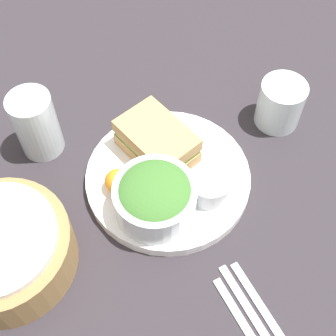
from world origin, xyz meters
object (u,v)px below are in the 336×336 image
drink_glass (36,124)px  knife (257,322)px  plate (168,178)px  fork (267,316)px  dressing_cup (209,186)px  spoon (246,328)px  salad_bowl (155,197)px  sandwich (157,142)px  bread_basket (2,250)px  water_glass (280,104)px

drink_glass → knife: size_ratio=0.65×
plate → fork: bearing=177.8°
dressing_cup → spoon: size_ratio=0.42×
salad_bowl → spoon: bearing=-178.4°
fork → knife: (0.00, 0.02, 0.00)m
sandwich → bread_basket: bearing=96.5°
drink_glass → bread_basket: (-0.17, 0.14, -0.02)m
drink_glass → dressing_cup: bearing=-144.9°
drink_glass → knife: (-0.45, -0.11, -0.06)m
dressing_cup → drink_glass: bearing=35.1°
sandwich → water_glass: 0.23m
dressing_cup → fork: (-0.20, 0.05, -0.04)m
knife → spoon: size_ratio=1.17×
sandwich → bread_basket: 0.29m
dressing_cup → water_glass: size_ratio=0.77×
knife → spoon: bearing=-90.0°
spoon → bread_basket: bearing=-134.1°
drink_glass → sandwich: bearing=-132.1°
knife → spoon: same height
salad_bowl → bread_basket: bearing=75.8°
bread_basket → knife: bread_basket is taller
spoon → water_glass: water_glass is taller
sandwich → drink_glass: bearing=47.9°
knife → spoon: (0.00, 0.02, 0.00)m
fork → knife: same height
sandwich → salad_bowl: 0.11m
dressing_cup → bread_basket: bearing=75.6°
drink_glass → salad_bowl: bearing=-158.6°
dressing_cup → fork: bearing=167.3°
fork → spoon: bearing=-90.0°
water_glass → sandwich: bearing=78.3°
sandwich → salad_bowl: size_ratio=1.07×
bread_basket → sandwich: bearing=-83.5°
sandwich → fork: sandwich is taller
bread_basket → spoon: (-0.28, -0.23, -0.04)m
bread_basket → fork: 0.39m
plate → water_glass: bearing=-89.8°
salad_bowl → knife: 0.23m
fork → water_glass: 0.37m
plate → knife: (-0.27, 0.03, -0.01)m
bread_basket → water_glass: size_ratio=2.37×
dressing_cup → spoon: 0.22m
dressing_cup → knife: (-0.20, 0.06, -0.04)m
bread_basket → fork: bearing=-136.4°
fork → water_glass: bearing=142.9°
plate → dressing_cup: dressing_cup is taller
salad_bowl → water_glass: salad_bowl is taller
bread_basket → spoon: 0.37m
plate → knife: size_ratio=1.46×
fork → knife: bearing=-90.0°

